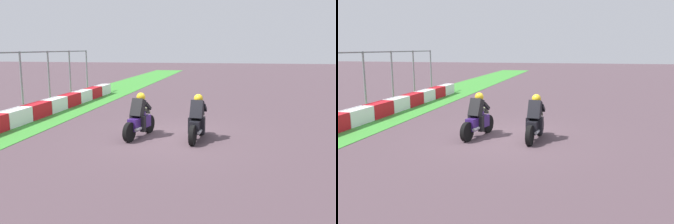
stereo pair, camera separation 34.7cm
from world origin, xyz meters
TOP-DOWN VIEW (x-y plane):
  - ground_plane at (0.00, 0.00)m, footprint 120.00×120.00m
  - track_barrier at (0.00, 6.30)m, footprint 21.97×0.60m
  - rider_lane_a at (-0.12, -0.92)m, footprint 2.04×0.57m
  - rider_lane_b at (-0.10, 1.04)m, footprint 2.02×0.65m

SIDE VIEW (x-z plane):
  - ground_plane at x=0.00m, z-range 0.00..0.00m
  - track_barrier at x=0.00m, z-range 0.00..0.64m
  - rider_lane_a at x=-0.12m, z-range -0.13..1.38m
  - rider_lane_b at x=-0.10m, z-range -0.13..1.38m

